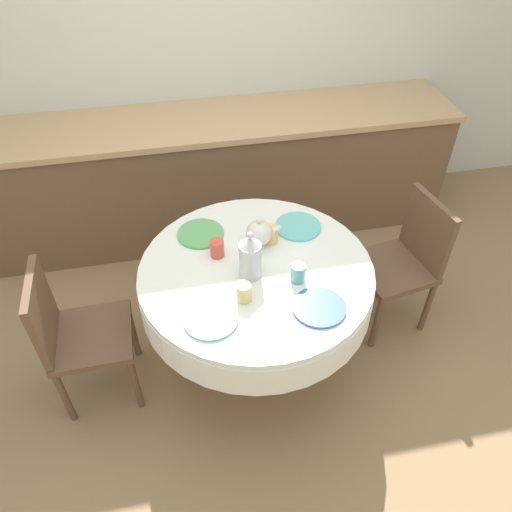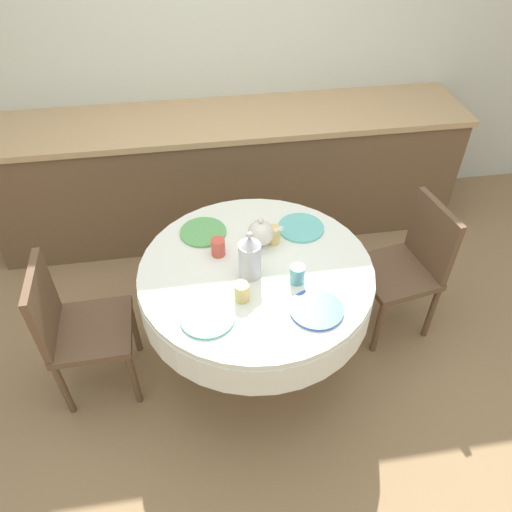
# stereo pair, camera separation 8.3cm
# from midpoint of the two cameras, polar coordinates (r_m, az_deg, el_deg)

# --- Properties ---
(ground_plane) EXTENTS (12.00, 12.00, 0.00)m
(ground_plane) POSITION_cam_midpoint_polar(r_m,az_deg,el_deg) (3.00, 0.81, -11.41)
(ground_plane) COLOR #8E704C
(wall_back) EXTENTS (7.00, 0.05, 2.60)m
(wall_back) POSITION_cam_midpoint_polar(r_m,az_deg,el_deg) (3.57, -3.61, 23.95)
(wall_back) COLOR beige
(wall_back) RESTS_ON ground_plane
(kitchen_counter) EXTENTS (3.24, 0.64, 0.89)m
(kitchen_counter) POSITION_cam_midpoint_polar(r_m,az_deg,el_deg) (3.64, -2.47, 9.40)
(kitchen_counter) COLOR brown
(kitchen_counter) RESTS_ON ground_plane
(dining_table) EXTENTS (1.18, 1.18, 0.72)m
(dining_table) POSITION_cam_midpoint_polar(r_m,az_deg,el_deg) (2.55, 0.94, -3.46)
(dining_table) COLOR tan
(dining_table) RESTS_ON ground_plane
(chair_left) EXTENTS (0.46, 0.46, 0.85)m
(chair_left) POSITION_cam_midpoint_polar(r_m,az_deg,el_deg) (2.99, 17.87, -0.75)
(chair_left) COLOR brown
(chair_left) RESTS_ON ground_plane
(chair_right) EXTENTS (0.41, 0.41, 0.85)m
(chair_right) POSITION_cam_midpoint_polar(r_m,az_deg,el_deg) (2.67, -19.16, -7.50)
(chair_right) COLOR brown
(chair_right) RESTS_ON ground_plane
(plate_near_left) EXTENTS (0.25, 0.25, 0.01)m
(plate_near_left) POSITION_cam_midpoint_polar(r_m,az_deg,el_deg) (2.24, -4.51, -7.02)
(plate_near_left) COLOR #60BCB7
(plate_near_left) RESTS_ON dining_table
(cup_near_left) EXTENTS (0.07, 0.07, 0.09)m
(cup_near_left) POSITION_cam_midpoint_polar(r_m,az_deg,el_deg) (2.28, -0.59, -4.13)
(cup_near_left) COLOR #DBB766
(cup_near_left) RESTS_ON dining_table
(plate_near_right) EXTENTS (0.25, 0.25, 0.01)m
(plate_near_right) POSITION_cam_midpoint_polar(r_m,az_deg,el_deg) (2.28, 7.97, -6.09)
(plate_near_right) COLOR #3856AD
(plate_near_right) RESTS_ON dining_table
(cup_near_right) EXTENTS (0.07, 0.07, 0.09)m
(cup_near_right) POSITION_cam_midpoint_polar(r_m,az_deg,el_deg) (2.37, 5.75, -2.11)
(cup_near_right) COLOR #5BA39E
(cup_near_right) RESTS_ON dining_table
(plate_far_left) EXTENTS (0.25, 0.25, 0.01)m
(plate_far_left) POSITION_cam_midpoint_polar(r_m,az_deg,el_deg) (2.66, -5.17, 2.73)
(plate_far_left) COLOR #5BA85B
(plate_far_left) RESTS_ON dining_table
(cup_far_left) EXTENTS (0.07, 0.07, 0.09)m
(cup_far_left) POSITION_cam_midpoint_polar(r_m,az_deg,el_deg) (2.50, -3.41, 1.00)
(cup_far_left) COLOR #CC4C3D
(cup_far_left) RESTS_ON dining_table
(plate_far_right) EXTENTS (0.25, 0.25, 0.01)m
(plate_far_right) POSITION_cam_midpoint_polar(r_m,az_deg,el_deg) (2.70, 6.03, 3.22)
(plate_far_right) COLOR #60BCB7
(plate_far_right) RESTS_ON dining_table
(cup_far_right) EXTENTS (0.07, 0.07, 0.09)m
(cup_far_right) POSITION_cam_midpoint_polar(r_m,az_deg,el_deg) (2.58, 2.88, 2.40)
(cup_far_right) COLOR #DBB766
(cup_far_right) RESTS_ON dining_table
(coffee_carafe) EXTENTS (0.11, 0.11, 0.27)m
(coffee_carafe) POSITION_cam_midpoint_polar(r_m,az_deg,el_deg) (2.34, 0.29, -0.14)
(coffee_carafe) COLOR #B2B2B7
(coffee_carafe) RESTS_ON dining_table
(teapot) EXTENTS (0.19, 0.13, 0.18)m
(teapot) POSITION_cam_midpoint_polar(r_m,az_deg,el_deg) (2.54, 1.52, 2.62)
(teapot) COLOR silver
(teapot) RESTS_ON dining_table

